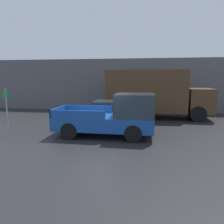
{
  "coord_description": "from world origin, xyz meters",
  "views": [
    {
      "loc": [
        2.15,
        -10.5,
        3.0
      ],
      "look_at": [
        0.25,
        1.29,
        1.1
      ],
      "focal_mm": 35.0,
      "sensor_mm": 36.0,
      "label": 1
    }
  ],
  "objects_px": {
    "delivery_truck": "(153,93)",
    "car": "(113,113)",
    "pickup_truck": "(114,117)",
    "parking_sign": "(7,110)"
  },
  "relations": [
    {
      "from": "car",
      "to": "pickup_truck",
      "type": "bearing_deg",
      "value": -80.29
    },
    {
      "from": "pickup_truck",
      "to": "delivery_truck",
      "type": "bearing_deg",
      "value": 69.43
    },
    {
      "from": "pickup_truck",
      "to": "car",
      "type": "distance_m",
      "value": 2.65
    },
    {
      "from": "delivery_truck",
      "to": "parking_sign",
      "type": "distance_m",
      "value": 9.87
    },
    {
      "from": "car",
      "to": "parking_sign",
      "type": "relative_size",
      "value": 1.91
    },
    {
      "from": "delivery_truck",
      "to": "car",
      "type": "bearing_deg",
      "value": -130.32
    },
    {
      "from": "pickup_truck",
      "to": "delivery_truck",
      "type": "relative_size",
      "value": 0.67
    },
    {
      "from": "pickup_truck",
      "to": "car",
      "type": "xyz_separation_m",
      "value": [
        -0.45,
        2.6,
        -0.24
      ]
    },
    {
      "from": "delivery_truck",
      "to": "pickup_truck",
      "type": "bearing_deg",
      "value": -110.57
    },
    {
      "from": "car",
      "to": "parking_sign",
      "type": "height_order",
      "value": "parking_sign"
    }
  ]
}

